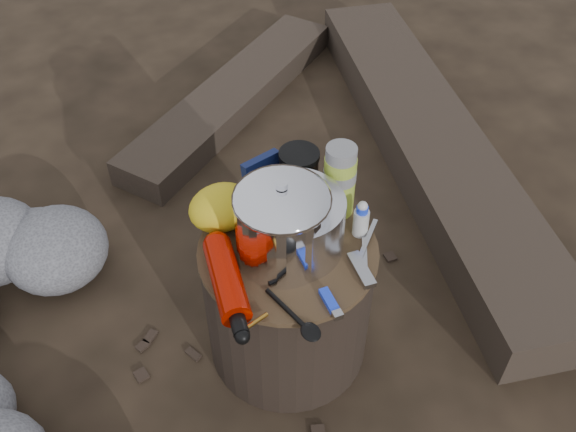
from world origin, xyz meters
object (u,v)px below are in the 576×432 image
camping_pot (282,222)px  thermos (339,181)px  log_main (430,143)px  stump (288,300)px  travel_mug (299,176)px  fuel_bottle (227,280)px

camping_pot → thermos: (0.18, 0.06, -0.01)m
thermos → log_main: bearing=31.8°
stump → camping_pot: size_ratio=2.00×
camping_pot → travel_mug: (0.12, 0.15, -0.03)m
log_main → camping_pot: (-0.81, -0.45, 0.40)m
log_main → fuel_bottle: size_ratio=6.60×
camping_pot → log_main: bearing=29.3°
thermos → travel_mug: (-0.06, 0.08, -0.02)m
thermos → travel_mug: bearing=126.5°
stump → fuel_bottle: (-0.17, -0.04, 0.22)m
fuel_bottle → travel_mug: travel_mug is taller
travel_mug → thermos: bearing=-53.5°
stump → travel_mug: 0.31m
thermos → fuel_bottle: bearing=-163.2°
travel_mug → stump: bearing=-126.3°
stump → travel_mug: bearing=53.7°
stump → camping_pot: 0.29m
fuel_bottle → travel_mug: size_ratio=1.94×
fuel_bottle → travel_mug: (0.27, 0.18, 0.04)m
camping_pot → thermos: 0.19m
fuel_bottle → thermos: size_ratio=1.43×
thermos → stump: bearing=-160.7°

